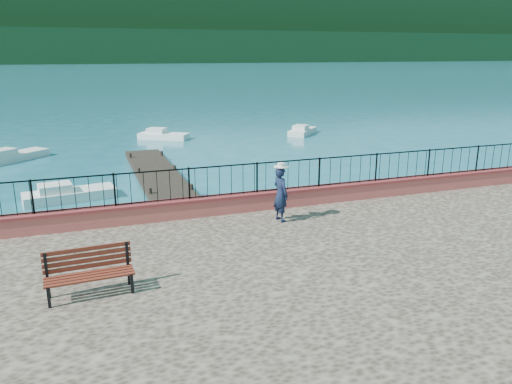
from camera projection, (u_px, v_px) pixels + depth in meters
ground at (315, 291)px, 13.25m from camera, size 2000.00×2000.00×0.00m
parapet at (266, 200)px, 16.20m from camera, size 28.00×0.46×0.58m
railing at (266, 177)px, 15.99m from camera, size 27.00×0.05×0.95m
dock at (164, 184)px, 23.44m from camera, size 2.00×16.00×0.30m
far_forest at (82, 47)px, 282.86m from camera, size 900.00×60.00×18.00m
foothills at (78, 27)px, 333.75m from camera, size 900.00×120.00×44.00m
companion_hill at (274, 57)px, 592.10m from camera, size 448.00×384.00×180.00m
park_bench at (90, 282)px, 10.42m from camera, size 1.82×0.67×0.99m
person at (281, 194)px, 14.89m from camera, size 0.52×0.68×1.67m
hat at (281, 165)px, 14.65m from camera, size 0.44×0.44×0.12m
boat_0 at (69, 191)px, 21.31m from camera, size 3.88×1.86×0.80m
boat_3 at (11, 154)px, 29.00m from camera, size 4.06×3.91×0.80m
boat_4 at (163, 134)px, 36.29m from camera, size 3.71×3.02×0.80m
boat_5 at (303, 129)px, 38.37m from camera, size 3.19×3.28×0.80m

